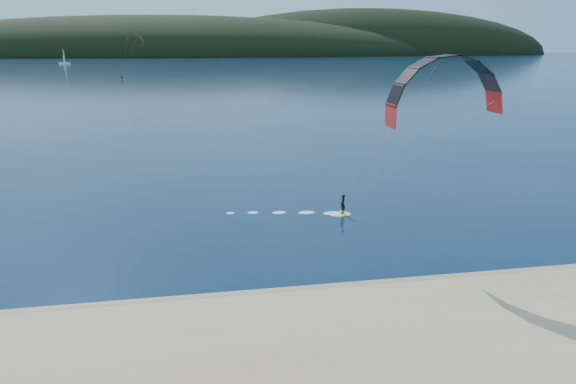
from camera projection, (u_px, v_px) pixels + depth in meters
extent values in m
plane|color=#081D3A|center=(298.00, 342.00, 25.02)|extent=(1800.00, 1800.00, 0.00)
cube|color=#8E7C53|center=(284.00, 298.00, 29.25)|extent=(220.00, 2.50, 0.10)
ellipsoid|color=black|center=(170.00, 56.00, 696.79)|extent=(840.00, 280.00, 110.00)
ellipsoid|color=black|center=(369.00, 55.00, 783.87)|extent=(600.00, 240.00, 140.00)
cube|color=yellow|center=(342.00, 214.00, 43.85)|extent=(0.48, 1.44, 0.08)
imported|color=black|center=(343.00, 204.00, 43.59)|extent=(0.43, 0.65, 1.76)
cylinder|color=gray|center=(391.00, 162.00, 39.52)|extent=(0.02, 0.02, 11.74)
cube|color=yellow|center=(122.00, 80.00, 214.10)|extent=(1.50, 1.29, 0.09)
imported|color=black|center=(122.00, 77.00, 213.82)|extent=(1.15, 1.10, 1.86)
cylinder|color=gray|center=(129.00, 60.00, 209.68)|extent=(0.02, 0.02, 16.52)
cube|color=white|center=(65.00, 64.00, 389.77)|extent=(8.24, 2.88, 1.43)
cylinder|color=white|center=(64.00, 56.00, 388.15)|extent=(0.20, 0.20, 11.23)
cube|color=white|center=(64.00, 56.00, 389.50)|extent=(0.14, 2.65, 8.16)
cube|color=white|center=(63.00, 59.00, 387.20)|extent=(0.12, 2.04, 5.10)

